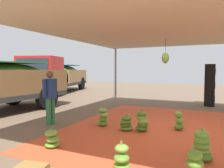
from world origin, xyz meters
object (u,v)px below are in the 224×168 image
Objects in this scene: banana_bunch_3 at (52,140)px; speaker_stack at (210,85)px; banana_bunch_2 at (179,121)px; worker_0 at (50,93)px; banana_bunch_8 at (103,118)px; banana_bunch_6 at (126,124)px; banana_bunch_5 at (202,146)px; banana_bunch_4 at (142,122)px; cargo_truck_far at (56,75)px; banana_bunch_0 at (195,165)px; banana_bunch_7 at (122,159)px.

speaker_stack is at bearing -22.17° from banana_bunch_3.
worker_0 is (-0.92, 3.52, 0.68)m from banana_bunch_2.
banana_bunch_8 reaches higher than banana_bunch_2.
banana_bunch_6 is at bearing -26.58° from banana_bunch_3.
banana_bunch_5 is 4.29m from worker_0.
banana_bunch_4 is 0.37× the size of worker_0.
banana_bunch_8 is at bearing 63.17° from banana_bunch_5.
cargo_truck_far reaches higher than banana_bunch_6.
speaker_stack is (7.08, -0.14, 0.73)m from banana_bunch_0.
banana_bunch_2 is at bearing -124.38° from cargo_truck_far.
banana_bunch_3 is (-2.44, 2.17, -0.06)m from banana_bunch_2.
banana_bunch_3 is at bearing 145.33° from banana_bunch_4.
banana_bunch_3 is at bearing 157.83° from speaker_stack.
banana_bunch_5 is at bearing -102.09° from worker_0.
cargo_truck_far is at bearing 38.90° from banana_bunch_3.
banana_bunch_5 is 0.08× the size of cargo_truck_far.
banana_bunch_6 is at bearing 116.10° from banana_bunch_2.
banana_bunch_4 is at bearing -77.93° from banana_bunch_6.
banana_bunch_5 reaches higher than banana_bunch_6.
banana_bunch_8 is at bearing -133.23° from cargo_truck_far.
banana_bunch_6 is 0.30× the size of worker_0.
banana_bunch_5 is at bearing -129.48° from cargo_truck_far.
banana_bunch_7 is at bearing -101.09° from banana_bunch_3.
banana_bunch_2 reaches higher than banana_bunch_0.
banana_bunch_2 is 0.93× the size of banana_bunch_5.
banana_bunch_5 reaches higher than banana_bunch_7.
banana_bunch_6 is 2.39m from worker_0.
banana_bunch_2 is at bearing -63.90° from banana_bunch_6.
banana_bunch_2 is 1.91m from banana_bunch_5.
banana_bunch_7 is at bearing -136.13° from cargo_truck_far.
banana_bunch_7 reaches higher than banana_bunch_0.
speaker_stack is (-1.74, -9.92, -0.32)m from cargo_truck_far.
banana_bunch_6 is 0.82× the size of banana_bunch_8.
banana_bunch_5 reaches higher than banana_bunch_2.
banana_bunch_4 is 0.31× the size of speaker_stack.
banana_bunch_7 is (-2.76, 0.50, -0.04)m from banana_bunch_2.
banana_bunch_4 is at bearing 35.42° from banana_bunch_0.
cargo_truck_far is (8.76, 7.06, 1.07)m from banana_bunch_3.
banana_bunch_5 is at bearing -77.27° from banana_bunch_3.
banana_bunch_3 is 0.27× the size of worker_0.
cargo_truck_far reaches higher than banana_bunch_7.
banana_bunch_5 is (0.69, -0.07, 0.06)m from banana_bunch_0.
worker_0 reaches higher than banana_bunch_6.
banana_bunch_2 is 0.92× the size of banana_bunch_4.
banana_bunch_3 is 0.74× the size of banana_bunch_4.
banana_bunch_4 is 2.26m from banana_bunch_7.
banana_bunch_0 is 2.72m from banana_bunch_3.
banana_bunch_8 is at bearing 51.65° from banana_bunch_0.
speaker_stack is at bearing -99.93° from cargo_truck_far.
banana_bunch_6 is at bearing 159.44° from speaker_stack.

